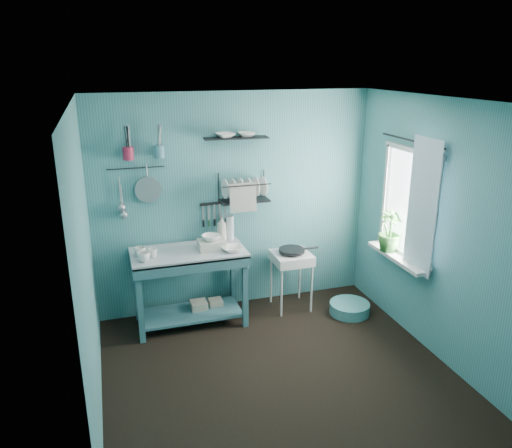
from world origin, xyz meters
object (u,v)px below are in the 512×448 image
object	(u,v)px
utensil_cup_teal	(159,151)
mug_right	(140,252)
potted_plant	(390,231)
work_counter	(190,287)
storage_tin_large	(199,310)
hotplate_stand	(291,280)
mug_mid	(153,253)
utensil_cup_magenta	(128,153)
frying_pan	(292,250)
colander	(148,190)
wash_tub	(211,245)
storage_tin_small	(216,307)
soap_bottle	(222,228)
dish_rack	(244,187)
water_bottle	(230,228)
mug_left	(144,257)
floor_basin	(349,308)

from	to	relation	value
utensil_cup_teal	mug_right	bearing A→B (deg)	-137.90
mug_right	potted_plant	world-z (taller)	potted_plant
work_counter	storage_tin_large	xyz separation A→B (m)	(0.10, 0.05, -0.32)
hotplate_stand	potted_plant	size ratio (longest dim) A/B	1.53
mug_mid	utensil_cup_magenta	bearing A→B (deg)	115.56
frying_pan	colander	distance (m)	1.76
colander	wash_tub	bearing A→B (deg)	-26.91
utensil_cup_magenta	colander	size ratio (longest dim) A/B	0.46
work_counter	colander	bearing A→B (deg)	136.29
utensil_cup_teal	storage_tin_small	distance (m)	1.88
utensil_cup_magenta	utensil_cup_teal	xyz separation A→B (m)	(0.31, 0.00, 0.00)
potted_plant	soap_bottle	bearing A→B (deg)	155.96
work_counter	dish_rack	xyz separation A→B (m)	(0.69, 0.21, 1.03)
water_bottle	storage_tin_small	distance (m)	0.94
mug_left	floor_basin	world-z (taller)	mug_left
soap_bottle	hotplate_stand	bearing A→B (deg)	-13.00
water_bottle	utensil_cup_teal	distance (m)	1.16
mug_left	utensil_cup_teal	distance (m)	1.11
frying_pan	potted_plant	world-z (taller)	potted_plant
soap_bottle	dish_rack	xyz separation A→B (m)	(0.27, 0.01, 0.45)
soap_bottle	hotplate_stand	size ratio (longest dim) A/B	0.44
wash_tub	dish_rack	size ratio (longest dim) A/B	0.51
frying_pan	floor_basin	distance (m)	0.96
hotplate_stand	colander	world-z (taller)	colander
floor_basin	storage_tin_small	bearing A→B (deg)	164.47
mug_right	floor_basin	bearing A→B (deg)	-8.32
mug_right	dish_rack	size ratio (longest dim) A/B	0.22
work_counter	mug_right	world-z (taller)	mug_right
mug_right	potted_plant	bearing A→B (deg)	-11.94
wash_tub	floor_basin	bearing A→B (deg)	-11.54
frying_pan	storage_tin_large	distance (m)	1.26
storage_tin_large	frying_pan	bearing A→B (deg)	-1.57
mug_mid	frying_pan	distance (m)	1.59
work_counter	frying_pan	size ratio (longest dim) A/B	4.06
soap_bottle	dish_rack	bearing A→B (deg)	1.33
hotplate_stand	frying_pan	xyz separation A→B (m)	(0.00, 0.00, 0.38)
colander	potted_plant	distance (m)	2.63
storage_tin_large	storage_tin_small	bearing A→B (deg)	8.53
storage_tin_large	hotplate_stand	bearing A→B (deg)	-1.57
soap_bottle	floor_basin	xyz separation A→B (m)	(1.38, -0.54, -0.95)
mug_left	wash_tub	bearing A→B (deg)	10.86
wash_tub	utensil_cup_magenta	world-z (taller)	utensil_cup_magenta
mug_right	colander	distance (m)	0.67
work_counter	utensil_cup_magenta	size ratio (longest dim) A/B	9.37
utensil_cup_teal	storage_tin_large	xyz separation A→B (m)	(0.32, -0.21, -1.79)
wash_tub	storage_tin_small	bearing A→B (deg)	63.43
work_counter	water_bottle	world-z (taller)	water_bottle
colander	hotplate_stand	bearing A→B (deg)	-9.73
water_bottle	potted_plant	distance (m)	1.76
mug_right	wash_tub	xyz separation A→B (m)	(0.75, -0.02, 0.00)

